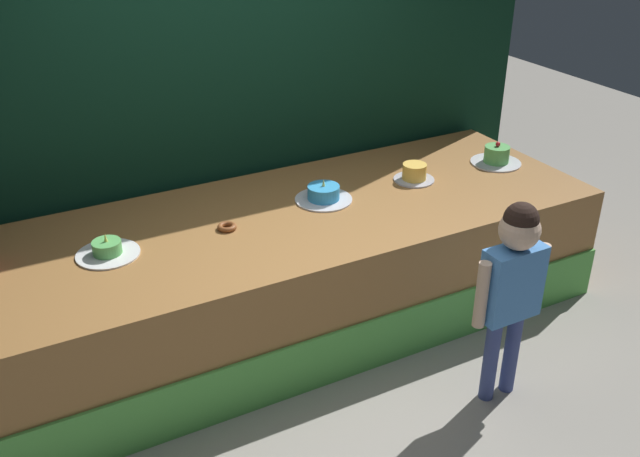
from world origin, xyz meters
name	(u,v)px	position (x,y,z in m)	size (l,w,h in m)	color
ground_plane	(333,380)	(0.00, 0.00, 0.00)	(12.00, 12.00, 0.00)	gray
stage_platform	(282,271)	(0.00, 0.66, 0.38)	(3.97, 1.36, 0.76)	#9E6B38
curtain_backdrop	(226,76)	(0.00, 1.44, 1.42)	(4.66, 0.08, 2.83)	black
child_figure	(513,277)	(0.75, -0.52, 0.76)	(0.45, 0.21, 1.17)	#3F4C8C
donut	(227,227)	(-0.34, 0.66, 0.77)	(0.11, 0.11, 0.03)	brown
cake_far_left	(107,250)	(-1.01, 0.69, 0.79)	(0.34, 0.34, 0.13)	white
cake_center_left	(324,194)	(0.34, 0.74, 0.80)	(0.36, 0.36, 0.14)	silver
cake_center_right	(414,173)	(1.01, 0.73, 0.81)	(0.27, 0.27, 0.11)	silver
cake_far_right	(496,156)	(1.69, 0.70, 0.81)	(0.35, 0.35, 0.16)	silver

